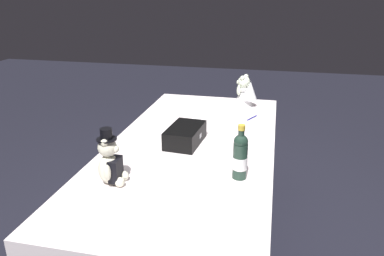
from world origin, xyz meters
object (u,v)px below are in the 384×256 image
Objects in this scene: champagne_bottle at (240,156)px; guestbook at (212,113)px; teddy_bear_groom at (110,162)px; signing_pen at (252,118)px; teddy_bear_bride at (245,92)px; gift_case_black at (185,135)px.

champagne_bottle reaches higher than guestbook.
champagne_bottle is 0.96m from guestbook.
teddy_bear_groom is 1.14m from guestbook.
teddy_bear_groom is 1.00× the size of champagne_bottle.
champagne_bottle is 0.98× the size of guestbook.
guestbook is at bearing 85.05° from signing_pen.
teddy_bear_groom is 0.98× the size of guestbook.
champagne_bottle is (-1.19, -0.08, 0.01)m from teddy_bear_bride.
guestbook is at bearing -6.89° from gift_case_black.
guestbook is at bearing 143.33° from teddy_bear_bride.
gift_case_black is at bearing 154.80° from guestbook.
champagne_bottle is (0.18, -0.58, 0.01)m from teddy_bear_groom.
champagne_bottle reaches higher than signing_pen.
gift_case_black is at bearing -22.74° from teddy_bear_groom.
signing_pen is at bearing -165.88° from teddy_bear_bride.
guestbook is (0.91, 0.29, -0.11)m from champagne_bottle.
teddy_bear_bride is 0.88× the size of champagne_bottle.
teddy_bear_bride is 1.20m from champagne_bottle.
teddy_bear_groom reaches higher than teddy_bear_bride.
teddy_bear_bride is 0.77× the size of gift_case_black.
signing_pen is at bearing -113.27° from guestbook.
teddy_bear_groom is at bearing 159.95° from teddy_bear_bride.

